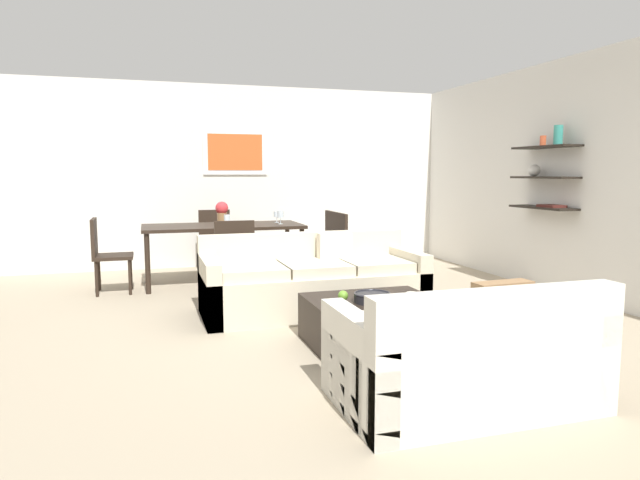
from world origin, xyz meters
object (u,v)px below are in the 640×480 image
at_px(dining_chair_foot, 233,253).
at_px(wine_glass_foot, 227,218).
at_px(loveseat_white, 465,357).
at_px(dining_chair_left_near, 105,251).
at_px(decorative_bowl, 372,297).
at_px(centerpiece_vase, 222,212).
at_px(apple_on_coffee_table, 343,296).
at_px(dining_table, 223,230).
at_px(sofa_beige, 313,284).
at_px(wine_glass_right_far, 277,215).
at_px(dining_chair_right_near, 333,242).
at_px(wine_glass_right_near, 280,215).
at_px(candle_jar, 412,297).
at_px(dining_chair_right_far, 323,239).
at_px(dining_chair_head, 216,237).
at_px(coffee_table, 374,323).

distance_m(dining_chair_foot, wine_glass_foot, 0.59).
xyz_separation_m(loveseat_white, dining_chair_left_near, (-2.29, 4.04, 0.21)).
height_order(decorative_bowl, centerpiece_vase, centerpiece_vase).
bearing_deg(apple_on_coffee_table, dining_table, 100.96).
relative_size(sofa_beige, wine_glass_right_far, 14.81).
bearing_deg(dining_chair_foot, centerpiece_vase, 91.05).
bearing_deg(dining_chair_right_near, centerpiece_vase, 173.27).
bearing_deg(wine_glass_right_far, dining_chair_right_near, -24.54).
height_order(dining_chair_right_near, wine_glass_right_near, wine_glass_right_near).
relative_size(loveseat_white, centerpiece_vase, 5.15).
height_order(dining_chair_left_near, dining_chair_right_near, same).
height_order(candle_jar, dining_chair_foot, dining_chair_foot).
bearing_deg(loveseat_white, candle_jar, 80.12).
relative_size(dining_chair_right_far, dining_chair_head, 1.00).
height_order(loveseat_white, wine_glass_right_far, wine_glass_right_far).
distance_m(decorative_bowl, dining_chair_right_near, 2.93).
xyz_separation_m(coffee_table, wine_glass_foot, (-0.82, 2.61, 0.67)).
relative_size(coffee_table, wine_glass_right_near, 6.13).
relative_size(coffee_table, dining_table, 0.53).
bearing_deg(wine_glass_right_far, candle_jar, -83.50).
bearing_deg(loveseat_white, dining_chair_foot, 104.80).
xyz_separation_m(dining_table, dining_chair_foot, (0.00, -0.85, -0.18)).
distance_m(wine_glass_right_near, wine_glass_right_far, 0.22).
bearing_deg(coffee_table, dining_chair_foot, 110.88).
distance_m(loveseat_white, dining_chair_left_near, 4.65).
distance_m(loveseat_white, centerpiece_vase, 4.35).
distance_m(candle_jar, apple_on_coffee_table, 0.55).
distance_m(decorative_bowl, apple_on_coffee_table, 0.24).
bearing_deg(dining_chair_foot, apple_on_coffee_table, -74.78).
bearing_deg(dining_table, candle_jar, -70.80).
bearing_deg(apple_on_coffee_table, centerpiece_vase, 101.36).
distance_m(sofa_beige, dining_table, 1.93).
bearing_deg(wine_glass_right_near, candle_jar, -83.03).
xyz_separation_m(sofa_beige, loveseat_white, (0.24, -2.47, 0.00)).
height_order(decorative_bowl, wine_glass_right_near, wine_glass_right_near).
bearing_deg(wine_glass_right_far, wine_glass_right_near, -90.00).
distance_m(coffee_table, wine_glass_right_far, 3.18).
height_order(candle_jar, wine_glass_right_near, wine_glass_right_near).
height_order(loveseat_white, dining_chair_right_near, dining_chair_right_near).
xyz_separation_m(dining_chair_right_far, dining_chair_foot, (-1.40, -1.05, 0.00)).
height_order(dining_chair_head, wine_glass_right_far, wine_glass_right_far).
bearing_deg(decorative_bowl, dining_chair_right_near, 77.75).
relative_size(decorative_bowl, wine_glass_foot, 1.92).
bearing_deg(dining_chair_left_near, wine_glass_right_far, 8.30).
bearing_deg(wine_glass_foot, centerpiece_vase, 92.46).
xyz_separation_m(sofa_beige, dining_table, (-0.66, 1.77, 0.39)).
bearing_deg(dining_chair_head, dining_chair_right_near, -36.90).
bearing_deg(dining_chair_foot, dining_table, 90.00).
distance_m(candle_jar, dining_chair_right_far, 3.34).
height_order(dining_table, dining_chair_right_far, dining_chair_right_far).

